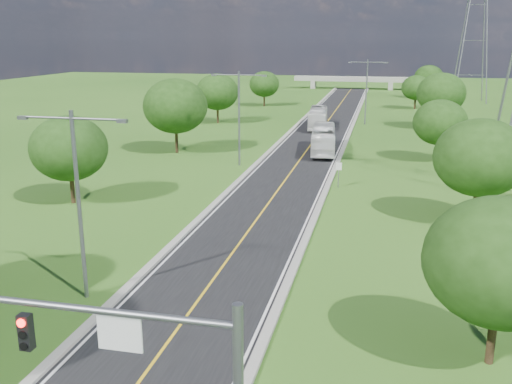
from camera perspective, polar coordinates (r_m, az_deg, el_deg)
ground at (r=75.06m, az=5.66°, el=4.90°), size 260.00×260.00×0.00m
road at (r=80.92m, az=6.20°, el=5.67°), size 8.00×150.00×0.06m
curb_left at (r=81.49m, az=3.22°, el=5.86°), size 0.50×150.00×0.22m
curb_right at (r=80.54m, az=9.22°, el=5.58°), size 0.50×150.00×0.22m
signal_mast at (r=15.92m, az=-9.54°, el=-17.64°), size 8.54×0.33×7.20m
speed_limit_sign at (r=52.77m, az=8.27°, el=2.14°), size 0.55×0.09×2.40m
overpass at (r=153.94m, az=9.54°, el=11.01°), size 30.00×3.00×3.20m
streetlight_near_left at (r=30.37m, az=-17.41°, el=0.19°), size 5.90×0.25×10.00m
streetlight_mid_left at (r=60.66m, az=-1.71°, el=8.18°), size 5.90×0.25×10.00m
streetlight_far_right at (r=91.64m, az=11.00°, el=10.34°), size 5.90×0.25×10.00m
power_tower_far at (r=129.39m, az=21.01°, el=14.60°), size 9.00×6.40×28.00m
tree_lb at (r=49.09m, az=-18.21°, el=4.17°), size 6.30×6.30×7.33m
tree_lc at (r=68.15m, az=-8.07°, el=8.51°), size 7.56×7.56×8.79m
tree_ld at (r=91.48m, az=-3.89°, el=9.95°), size 6.72×6.72×7.82m
tree_le at (r=114.11m, az=0.83°, el=10.74°), size 5.88×5.88×6.84m
tree_ra at (r=25.40m, az=23.29°, el=-6.42°), size 6.30×6.30×7.33m
tree_rb at (r=44.66m, az=21.51°, el=3.22°), size 6.72×6.72×7.82m
tree_rc at (r=66.18m, az=17.93°, el=6.64°), size 5.88×5.88×6.84m
tree_rd at (r=90.01m, az=18.03°, el=9.36°), size 7.14×7.14×8.30m
tree_re at (r=113.80m, az=15.72°, el=10.01°), size 5.46×5.46×6.35m
tree_rf at (r=133.87m, az=16.89°, el=10.91°), size 6.30×6.30×7.33m
bus_outbound at (r=68.51m, az=6.75°, el=5.26°), size 3.74×11.50×3.15m
bus_inbound at (r=87.09m, az=6.21°, el=7.38°), size 3.43×10.98×3.01m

